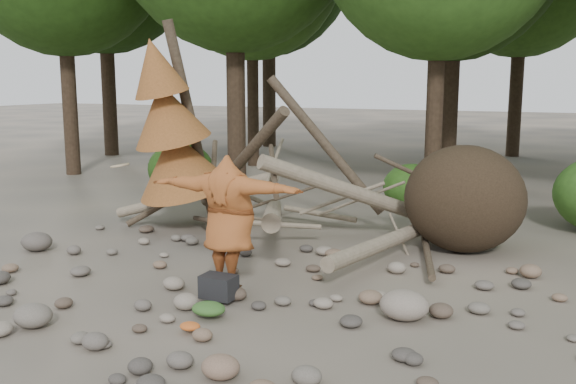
% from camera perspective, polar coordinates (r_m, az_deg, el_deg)
% --- Properties ---
extents(ground, '(120.00, 120.00, 0.00)m').
position_cam_1_polar(ground, '(9.28, -5.69, -9.89)').
color(ground, '#514C44').
rests_on(ground, ground).
extents(deadfall_pile, '(8.55, 5.24, 3.30)m').
position_cam_1_polar(deadfall_pile, '(12.21, 12.66, -0.62)').
color(deadfall_pile, '#332619').
rests_on(deadfall_pile, ground).
extents(dead_conifer, '(2.06, 2.16, 4.35)m').
position_cam_1_polar(dead_conifer, '(13.29, -10.28, 5.35)').
color(dead_conifer, '#4C3F30').
rests_on(dead_conifer, ground).
extents(bush_left, '(1.80, 1.80, 1.44)m').
position_cam_1_polar(bush_left, '(17.92, -9.52, 2.05)').
color(bush_left, '#234813').
rests_on(bush_left, ground).
extents(bush_mid, '(1.40, 1.40, 1.12)m').
position_cam_1_polar(bush_mid, '(15.97, 10.93, 0.47)').
color(bush_mid, '#2E5B1A').
rests_on(bush_mid, ground).
extents(frisbee_thrower, '(3.18, 0.71, 2.00)m').
position_cam_1_polar(frisbee_thrower, '(9.43, -5.30, -2.72)').
color(frisbee_thrower, '#994E22').
rests_on(frisbee_thrower, ground).
extents(backpack, '(0.51, 0.35, 0.33)m').
position_cam_1_polar(backpack, '(9.33, -6.18, -8.70)').
color(backpack, black).
rests_on(backpack, ground).
extents(cloth_green, '(0.47, 0.39, 0.17)m').
position_cam_1_polar(cloth_green, '(8.74, -7.07, -10.57)').
color(cloth_green, '#335C24').
rests_on(cloth_green, ground).
extents(cloth_orange, '(0.27, 0.22, 0.10)m').
position_cam_1_polar(cloth_orange, '(8.30, -8.70, -12.03)').
color(cloth_orange, '#C05821').
rests_on(cloth_orange, ground).
extents(boulder_front_left, '(0.51, 0.46, 0.31)m').
position_cam_1_polar(boulder_front_left, '(9.00, -21.73, -10.17)').
color(boulder_front_left, '#6E665C').
rests_on(boulder_front_left, ground).
extents(boulder_front_right, '(0.42, 0.38, 0.25)m').
position_cam_1_polar(boulder_front_right, '(7.10, -6.02, -15.21)').
color(boulder_front_right, '#846652').
rests_on(boulder_front_right, ground).
extents(boulder_mid_right, '(0.66, 0.59, 0.40)m').
position_cam_1_polar(boulder_mid_right, '(8.75, 10.29, -9.86)').
color(boulder_mid_right, gray).
rests_on(boulder_mid_right, ground).
extents(boulder_mid_left, '(0.59, 0.53, 0.35)m').
position_cam_1_polar(boulder_mid_left, '(12.82, -21.44, -4.12)').
color(boulder_mid_left, '#5B534C').
rests_on(boulder_mid_left, ground).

